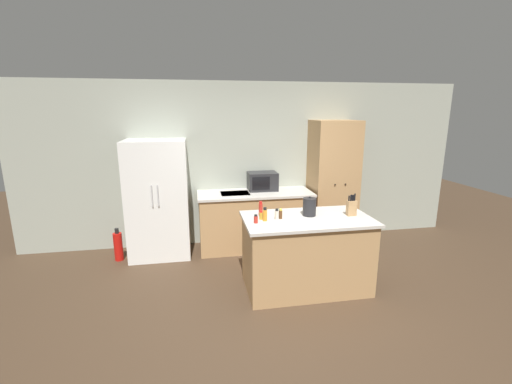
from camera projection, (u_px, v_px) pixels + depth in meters
ground_plane at (282, 317)px, 3.66m from camera, size 14.00×14.00×0.00m
wall_back at (248, 164)px, 5.59m from camera, size 7.20×0.06×2.60m
refrigerator at (158, 199)px, 5.08m from camera, size 0.88×0.73×1.74m
back_counter at (255, 220)px, 5.46m from camera, size 1.79×0.70×0.91m
pantry_cabinet at (332, 183)px, 5.58m from camera, size 0.71×0.62×2.01m
kitchen_island at (306, 253)px, 4.19m from camera, size 1.53×0.86×0.91m
microwave at (262, 181)px, 5.48m from camera, size 0.46×0.34×0.29m
knife_block at (351, 207)px, 4.14m from camera, size 0.11×0.07×0.27m
spice_bottle_tall_dark at (277, 215)px, 4.00m from camera, size 0.05×0.05×0.13m
spice_bottle_short_red at (261, 209)px, 4.14m from camera, size 0.05×0.05×0.18m
spice_bottle_amber_oil at (256, 219)px, 3.88m from camera, size 0.05×0.05×0.10m
spice_bottle_green_herb at (265, 215)px, 3.95m from camera, size 0.05×0.05×0.16m
spice_bottle_pale_salt at (281, 214)px, 4.03m from camera, size 0.04×0.04×0.12m
spice_bottle_orange_cap at (261, 215)px, 4.01m from camera, size 0.04×0.04×0.10m
kettle at (309, 207)px, 4.14m from camera, size 0.16×0.16×0.24m
fire_extinguisher at (118, 246)px, 5.01m from camera, size 0.12×0.12×0.49m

